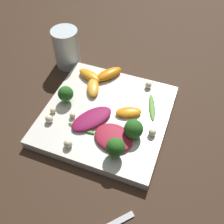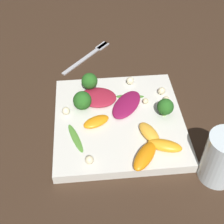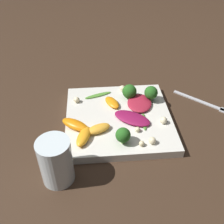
# 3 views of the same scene
# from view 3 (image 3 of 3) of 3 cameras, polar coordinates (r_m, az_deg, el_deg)

# --- Properties ---
(ground_plane) EXTENTS (2.40, 2.40, 0.00)m
(ground_plane) POSITION_cam_3_polar(r_m,az_deg,el_deg) (0.74, 1.38, -2.13)
(ground_plane) COLOR #382619
(plate) EXTENTS (0.29, 0.29, 0.02)m
(plate) POSITION_cam_3_polar(r_m,az_deg,el_deg) (0.73, 1.39, -1.46)
(plate) COLOR silver
(plate) RESTS_ON ground_plane
(drinking_glass) EXTENTS (0.07, 0.07, 0.11)m
(drinking_glass) POSITION_cam_3_polar(r_m,az_deg,el_deg) (0.58, -12.10, -10.45)
(drinking_glass) COLOR silver
(drinking_glass) RESTS_ON ground_plane
(fork) EXTENTS (0.14, 0.15, 0.01)m
(fork) POSITION_cam_3_polar(r_m,az_deg,el_deg) (0.84, 20.52, 1.52)
(fork) COLOR #B2B2B7
(fork) RESTS_ON ground_plane
(radicchio_leaf_0) EXTENTS (0.10, 0.09, 0.01)m
(radicchio_leaf_0) POSITION_cam_3_polar(r_m,az_deg,el_deg) (0.76, 5.99, 1.97)
(radicchio_leaf_0) COLOR maroon
(radicchio_leaf_0) RESTS_ON plate
(radicchio_leaf_1) EXTENTS (0.10, 0.11, 0.01)m
(radicchio_leaf_1) POSITION_cam_3_polar(r_m,az_deg,el_deg) (0.70, 4.40, -1.33)
(radicchio_leaf_1) COLOR maroon
(radicchio_leaf_1) RESTS_ON plate
(orange_segment_0) EXTENTS (0.07, 0.08, 0.02)m
(orange_segment_0) POSITION_cam_3_polar(r_m,az_deg,el_deg) (0.68, -8.05, -2.74)
(orange_segment_0) COLOR orange
(orange_segment_0) RESTS_ON plate
(orange_segment_1) EXTENTS (0.05, 0.07, 0.02)m
(orange_segment_1) POSITION_cam_3_polar(r_m,az_deg,el_deg) (0.67, -2.98, -3.65)
(orange_segment_1) COLOR #FCAD33
(orange_segment_1) RESTS_ON plate
(orange_segment_2) EXTENTS (0.08, 0.05, 0.02)m
(orange_segment_2) POSITION_cam_3_polar(r_m,az_deg,el_deg) (0.65, -6.16, -5.31)
(orange_segment_2) COLOR orange
(orange_segment_2) RESTS_ON plate
(orange_segment_3) EXTENTS (0.07, 0.05, 0.01)m
(orange_segment_3) POSITION_cam_3_polar(r_m,az_deg,el_deg) (0.76, 0.01, 2.10)
(orange_segment_3) COLOR orange
(orange_segment_3) RESTS_ON plate
(broccoli_floret_0) EXTENTS (0.04, 0.04, 0.04)m
(broccoli_floret_0) POSITION_cam_3_polar(r_m,az_deg,el_deg) (0.63, 2.57, -5.06)
(broccoli_floret_0) COLOR #84AD5B
(broccoli_floret_0) RESTS_ON plate
(broccoli_floret_1) EXTENTS (0.04, 0.04, 0.05)m
(broccoli_floret_1) POSITION_cam_3_polar(r_m,az_deg,el_deg) (0.77, 8.49, 4.15)
(broccoli_floret_1) COLOR #84AD5B
(broccoli_floret_1) RESTS_ON plate
(broccoli_floret_2) EXTENTS (0.04, 0.04, 0.04)m
(broccoli_floret_2) POSITION_cam_3_polar(r_m,az_deg,el_deg) (0.77, 3.82, 4.44)
(broccoli_floret_2) COLOR #84AD5B
(broccoli_floret_2) RESTS_ON plate
(arugula_sprig_0) EXTENTS (0.07, 0.02, 0.01)m
(arugula_sprig_0) POSITION_cam_3_polar(r_m,az_deg,el_deg) (0.70, 7.00, -2.09)
(arugula_sprig_0) COLOR #47842D
(arugula_sprig_0) RESTS_ON plate
(arugula_sprig_1) EXTENTS (0.04, 0.08, 0.00)m
(arugula_sprig_1) POSITION_cam_3_polar(r_m,az_deg,el_deg) (0.79, -3.07, 3.69)
(arugula_sprig_1) COLOR #518E33
(arugula_sprig_1) RESTS_ON plate
(macadamia_nut_0) EXTENTS (0.02, 0.02, 0.02)m
(macadamia_nut_0) POSITION_cam_3_polar(r_m,az_deg,el_deg) (0.81, 2.28, 5.17)
(macadamia_nut_0) COLOR beige
(macadamia_nut_0) RESTS_ON plate
(macadamia_nut_1) EXTENTS (0.01, 0.01, 0.01)m
(macadamia_nut_1) POSITION_cam_3_polar(r_m,az_deg,el_deg) (0.67, 5.57, -3.80)
(macadamia_nut_1) COLOR beige
(macadamia_nut_1) RESTS_ON plate
(macadamia_nut_2) EXTENTS (0.01, 0.01, 0.01)m
(macadamia_nut_2) POSITION_cam_3_polar(r_m,az_deg,el_deg) (0.64, 6.47, -6.84)
(macadamia_nut_2) COLOR beige
(macadamia_nut_2) RESTS_ON plate
(macadamia_nut_3) EXTENTS (0.02, 0.02, 0.02)m
(macadamia_nut_3) POSITION_cam_3_polar(r_m,az_deg,el_deg) (0.77, -7.72, 2.65)
(macadamia_nut_3) COLOR beige
(macadamia_nut_3) RESTS_ON plate
(macadamia_nut_4) EXTENTS (0.02, 0.02, 0.02)m
(macadamia_nut_4) POSITION_cam_3_polar(r_m,az_deg,el_deg) (0.65, 8.77, -6.16)
(macadamia_nut_4) COLOR beige
(macadamia_nut_4) RESTS_ON plate
(macadamia_nut_5) EXTENTS (0.02, 0.02, 0.02)m
(macadamia_nut_5) POSITION_cam_3_polar(r_m,az_deg,el_deg) (0.70, 11.16, -1.78)
(macadamia_nut_5) COLOR beige
(macadamia_nut_5) RESTS_ON plate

